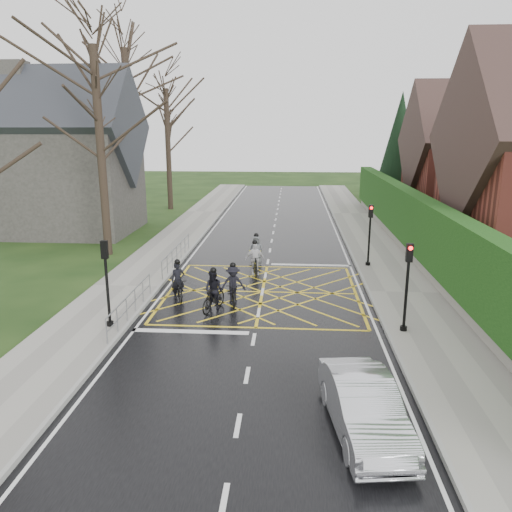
# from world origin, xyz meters

# --- Properties ---
(ground) EXTENTS (120.00, 120.00, 0.00)m
(ground) POSITION_xyz_m (0.00, 0.00, 0.00)
(ground) COLOR black
(ground) RESTS_ON ground
(road) EXTENTS (9.00, 80.00, 0.01)m
(road) POSITION_xyz_m (0.00, 0.00, 0.01)
(road) COLOR black
(road) RESTS_ON ground
(sidewalk_right) EXTENTS (3.00, 80.00, 0.15)m
(sidewalk_right) POSITION_xyz_m (6.00, 0.00, 0.07)
(sidewalk_right) COLOR gray
(sidewalk_right) RESTS_ON ground
(sidewalk_left) EXTENTS (3.00, 80.00, 0.15)m
(sidewalk_left) POSITION_xyz_m (-6.00, 0.00, 0.07)
(sidewalk_left) COLOR gray
(sidewalk_left) RESTS_ON ground
(stone_wall) EXTENTS (0.50, 38.00, 0.70)m
(stone_wall) POSITION_xyz_m (7.75, 6.00, 0.35)
(stone_wall) COLOR slate
(stone_wall) RESTS_ON ground
(hedge) EXTENTS (0.90, 38.00, 2.80)m
(hedge) POSITION_xyz_m (7.75, 6.00, 2.10)
(hedge) COLOR black
(hedge) RESTS_ON stone_wall
(house_far) EXTENTS (9.80, 8.80, 10.30)m
(house_far) POSITION_xyz_m (14.75, 18.00, 4.36)
(house_far) COLOR maroon
(house_far) RESTS_ON ground
(conifer) EXTENTS (4.60, 4.60, 10.00)m
(conifer) POSITION_xyz_m (10.75, 26.00, 4.99)
(conifer) COLOR black
(conifer) RESTS_ON ground
(church) EXTENTS (8.80, 7.80, 11.00)m
(church) POSITION_xyz_m (-13.54, 12.00, 4.93)
(church) COLOR #2D2B28
(church) RESTS_ON ground
(tree_near) EXTENTS (9.24, 9.24, 11.44)m
(tree_near) POSITION_xyz_m (-9.00, 6.00, 7.91)
(tree_near) COLOR black
(tree_near) RESTS_ON ground
(tree_mid) EXTENTS (10.08, 10.08, 12.48)m
(tree_mid) POSITION_xyz_m (-10.00, 14.00, 8.63)
(tree_mid) COLOR black
(tree_mid) RESTS_ON ground
(tree_far) EXTENTS (8.40, 8.40, 10.40)m
(tree_far) POSITION_xyz_m (-9.30, 22.00, 7.19)
(tree_far) COLOR black
(tree_far) RESTS_ON ground
(railing_south) EXTENTS (0.05, 5.04, 1.03)m
(railing_south) POSITION_xyz_m (-4.65, -3.50, 0.78)
(railing_south) COLOR slate
(railing_south) RESTS_ON ground
(railing_north) EXTENTS (0.05, 6.04, 1.03)m
(railing_north) POSITION_xyz_m (-4.65, 4.00, 0.79)
(railing_north) COLOR slate
(railing_north) RESTS_ON ground
(traffic_light_ne) EXTENTS (0.24, 0.31, 3.21)m
(traffic_light_ne) POSITION_xyz_m (5.10, 4.20, 1.66)
(traffic_light_ne) COLOR black
(traffic_light_ne) RESTS_ON ground
(traffic_light_se) EXTENTS (0.24, 0.31, 3.21)m
(traffic_light_se) POSITION_xyz_m (5.10, -4.20, 1.66)
(traffic_light_se) COLOR black
(traffic_light_se) RESTS_ON ground
(traffic_light_sw) EXTENTS (0.24, 0.31, 3.21)m
(traffic_light_sw) POSITION_xyz_m (-5.10, -4.50, 1.66)
(traffic_light_sw) COLOR black
(traffic_light_sw) RESTS_ON ground
(cyclist_rear) EXTENTS (1.24, 1.82, 1.68)m
(cyclist_rear) POSITION_xyz_m (-3.45, -1.09, 0.54)
(cyclist_rear) COLOR black
(cyclist_rear) RESTS_ON ground
(cyclist_back) EXTENTS (1.05, 1.79, 1.73)m
(cyclist_back) POSITION_xyz_m (-1.75, -2.34, 0.65)
(cyclist_back) COLOR black
(cyclist_back) RESTS_ON ground
(cyclist_mid) EXTENTS (1.10, 1.83, 1.69)m
(cyclist_mid) POSITION_xyz_m (-1.11, -1.44, 0.62)
(cyclist_mid) COLOR black
(cyclist_mid) RESTS_ON ground
(cyclist_front) EXTENTS (0.99, 1.78, 1.72)m
(cyclist_front) POSITION_xyz_m (-0.52, 2.55, 0.64)
(cyclist_front) COLOR black
(cyclist_front) RESTS_ON ground
(cyclist_lead) EXTENTS (0.77, 1.75, 1.69)m
(cyclist_lead) POSITION_xyz_m (-0.58, 4.29, 0.58)
(cyclist_lead) COLOR yellow
(cyclist_lead) RESTS_ON ground
(car) EXTENTS (1.94, 4.16, 1.32)m
(car) POSITION_xyz_m (2.94, -10.03, 0.66)
(car) COLOR silver
(car) RESTS_ON ground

